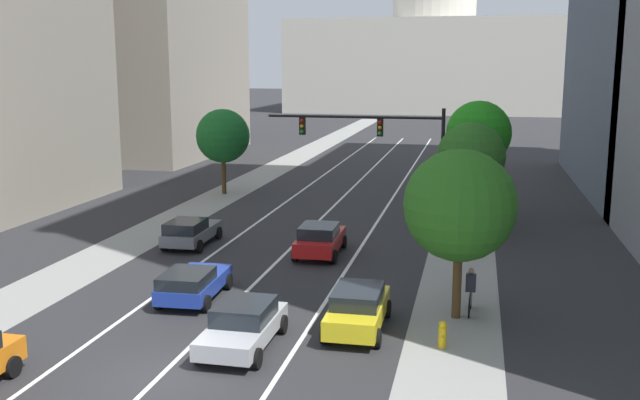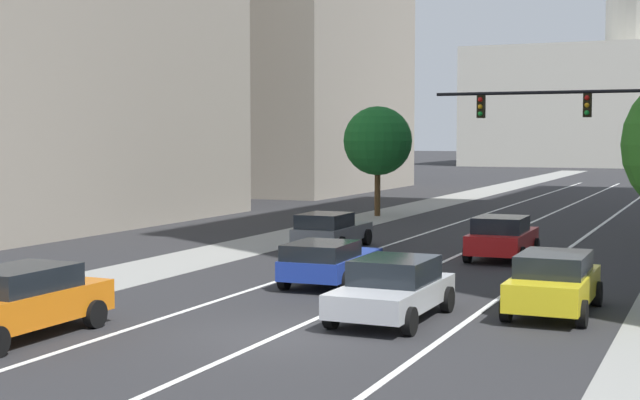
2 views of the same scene
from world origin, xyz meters
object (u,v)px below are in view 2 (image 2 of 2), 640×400
at_px(car_orange, 17,301).
at_px(car_blue, 329,261).
at_px(car_red, 502,237).
at_px(street_tree_near_left, 378,141).
at_px(car_gray, 331,230).
at_px(car_silver, 393,288).
at_px(traffic_signal_mast, 593,123).
at_px(car_yellow, 554,282).

distance_m(car_orange, car_blue, 9.72).
height_order(car_red, street_tree_near_left, street_tree_near_left).
bearing_deg(car_orange, car_gray, 0.27).
bearing_deg(car_silver, car_gray, 29.53).
height_order(car_red, traffic_signal_mast, traffic_signal_mast).
distance_m(car_silver, car_yellow, 4.05).
xyz_separation_m(car_red, street_tree_near_left, (-10.10, 14.72, 3.28)).
bearing_deg(street_tree_near_left, car_red, -55.54).
relative_size(car_red, car_silver, 0.98).
height_order(car_red, car_blue, car_red).
height_order(car_gray, car_blue, car_gray).
relative_size(car_red, street_tree_near_left, 0.72).
xyz_separation_m(car_silver, car_blue, (-3.35, 3.97, -0.04)).
height_order(car_yellow, car_blue, car_yellow).
height_order(car_silver, car_blue, car_silver).
height_order(car_gray, car_yellow, car_yellow).
bearing_deg(car_blue, car_orange, 157.04).
distance_m(car_orange, car_silver, 8.47).
bearing_deg(car_orange, car_blue, -20.03).
distance_m(car_yellow, traffic_signal_mast, 16.44).
bearing_deg(traffic_signal_mast, car_red, -108.29).
xyz_separation_m(car_blue, street_tree_near_left, (-6.75, 22.35, 3.35)).
bearing_deg(street_tree_near_left, traffic_signal_mast, -33.71).
relative_size(car_orange, traffic_signal_mast, 0.47).
xyz_separation_m(car_yellow, traffic_signal_mast, (-1.20, 15.89, 4.06)).
relative_size(car_red, car_yellow, 1.00).
height_order(car_red, car_gray, car_red).
xyz_separation_m(car_silver, car_yellow, (3.36, 2.26, 0.04)).
xyz_separation_m(car_gray, street_tree_near_left, (-3.38, 14.36, 3.32)).
bearing_deg(car_blue, traffic_signal_mast, -23.91).
relative_size(car_gray, car_orange, 0.93).
bearing_deg(car_gray, traffic_signal_mast, -56.36).
relative_size(car_gray, street_tree_near_left, 0.72).
xyz_separation_m(car_gray, car_yellow, (10.08, -9.70, 0.05)).
relative_size(car_red, car_gray, 1.00).
bearing_deg(car_orange, car_red, -21.60).
height_order(car_gray, street_tree_near_left, street_tree_near_left).
bearing_deg(car_orange, car_yellow, -53.44).
bearing_deg(car_red, traffic_signal_mast, -19.62).
distance_m(car_silver, street_tree_near_left, 28.39).
xyz_separation_m(car_gray, car_orange, (-0.00, -17.11, 0.06)).
relative_size(car_blue, traffic_signal_mast, 0.42).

